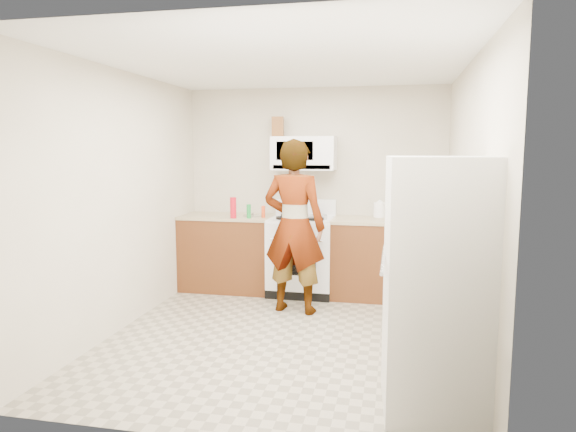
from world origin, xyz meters
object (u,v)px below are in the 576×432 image
(person, at_px, (294,227))
(fridge, at_px, (440,286))
(saucepan, at_px, (292,210))
(microwave, at_px, (304,153))
(kettle, at_px, (380,210))
(gas_range, at_px, (302,254))

(person, distance_m, fridge, 2.31)
(person, height_order, saucepan, person)
(microwave, bearing_deg, saucepan, -175.67)
(fridge, distance_m, kettle, 2.86)
(kettle, relative_size, saucepan, 0.86)
(person, xyz_separation_m, kettle, (0.87, 0.93, 0.09))
(gas_range, bearing_deg, microwave, 90.00)
(gas_range, distance_m, kettle, 1.08)
(microwave, relative_size, person, 0.41)
(gas_range, xyz_separation_m, microwave, (0.00, 0.13, 1.21))
(person, xyz_separation_m, saucepan, (-0.19, 0.83, 0.08))
(fridge, bearing_deg, kettle, 95.91)
(microwave, xyz_separation_m, saucepan, (-0.15, -0.01, -0.69))
(fridge, bearing_deg, gas_range, 114.46)
(microwave, bearing_deg, kettle, 5.55)
(microwave, xyz_separation_m, person, (0.04, -0.84, -0.77))
(microwave, distance_m, saucepan, 0.71)
(person, bearing_deg, gas_range, -78.19)
(gas_range, relative_size, microwave, 1.49)
(person, xyz_separation_m, fridge, (1.34, -1.88, -0.08))
(saucepan, bearing_deg, person, -77.08)
(kettle, bearing_deg, person, -151.67)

